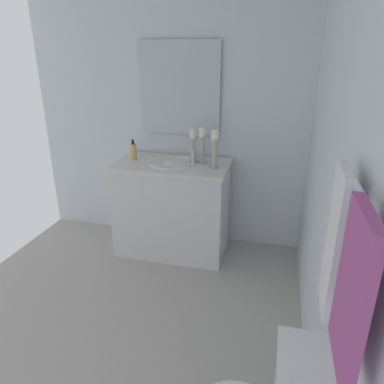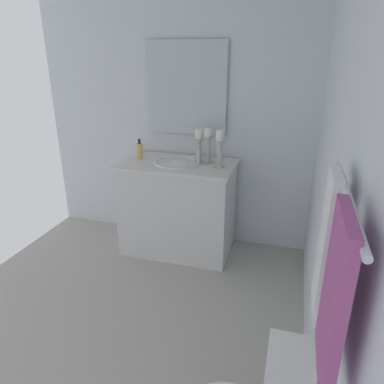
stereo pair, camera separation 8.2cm
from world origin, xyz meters
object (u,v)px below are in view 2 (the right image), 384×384
at_px(mirror, 186,89).
at_px(candle_holder_mid, 199,145).
at_px(vanity_cabinet, 178,207).
at_px(soap_bottle, 140,151).
at_px(candle_holder_tall, 220,148).
at_px(candle_holder_short, 208,145).
at_px(towel_bar, 348,198).
at_px(sink_basin, 177,167).
at_px(towel_center, 334,297).
at_px(towel_near_vanity, 326,246).

xyz_separation_m(mirror, candle_holder_mid, (0.20, 0.17, -0.44)).
distance_m(vanity_cabinet, soap_bottle, 0.61).
distance_m(mirror, candle_holder_tall, 0.66).
xyz_separation_m(candle_holder_short, towel_bar, (1.94, 0.85, 0.38)).
relative_size(mirror, candle_holder_tall, 2.48).
height_order(mirror, candle_holder_tall, mirror).
height_order(vanity_cabinet, sink_basin, sink_basin).
bearing_deg(mirror, sink_basin, 0.20).
bearing_deg(soap_bottle, towel_bar, 37.57).
xyz_separation_m(vanity_cabinet, towel_center, (2.03, 1.09, 0.76)).
bearing_deg(candle_holder_mid, vanity_cabinet, -65.87).
bearing_deg(towel_bar, vanity_cabinet, -149.54).
bearing_deg(towel_center, sink_basin, -151.90).
height_order(vanity_cabinet, mirror, mirror).
relative_size(sink_basin, towel_near_vanity, 0.79).
bearing_deg(candle_holder_short, towel_center, 21.61).
distance_m(mirror, soap_bottle, 0.68).
distance_m(candle_holder_tall, towel_near_vanity, 1.82).
bearing_deg(mirror, towel_center, 25.16).
distance_m(towel_bar, towel_center, 0.25).
relative_size(candle_holder_tall, soap_bottle, 1.78).
bearing_deg(sink_basin, towel_near_vanity, 32.21).
relative_size(candle_holder_short, towel_near_vanity, 0.61).
xyz_separation_m(mirror, candle_holder_tall, (0.33, 0.38, -0.43)).
xyz_separation_m(sink_basin, candle_holder_short, (-0.07, 0.25, 0.20)).
relative_size(vanity_cabinet, towel_center, 2.28).
bearing_deg(towel_bar, candle_holder_tall, -158.43).
bearing_deg(towel_near_vanity, candle_holder_mid, -153.05).
height_order(vanity_cabinet, soap_bottle, soap_bottle).
xyz_separation_m(vanity_cabinet, towel_bar, (1.88, 1.10, 0.96)).
distance_m(mirror, candle_holder_short, 0.55).
bearing_deg(towel_near_vanity, towel_bar, 6.63).
relative_size(vanity_cabinet, soap_bottle, 5.58).
xyz_separation_m(candle_holder_short, towel_near_vanity, (1.79, 0.83, 0.15)).
height_order(sink_basin, towel_near_vanity, towel_near_vanity).
bearing_deg(vanity_cabinet, towel_bar, 30.46).
distance_m(towel_near_vanity, towel_center, 0.31).
bearing_deg(candle_holder_mid, towel_near_vanity, 26.95).
height_order(mirror, towel_center, mirror).
bearing_deg(candle_holder_mid, candle_holder_short, 82.42).
bearing_deg(candle_holder_tall, towel_center, 19.56).
xyz_separation_m(vanity_cabinet, candle_holder_short, (-0.07, 0.26, 0.58)).
bearing_deg(soap_bottle, towel_near_vanity, 39.60).
relative_size(towel_bar, towel_center, 1.40).
height_order(sink_basin, soap_bottle, soap_bottle).
xyz_separation_m(candle_holder_short, candle_holder_mid, (-0.01, -0.08, -0.01)).
distance_m(mirror, candle_holder_mid, 0.52).
bearing_deg(soap_bottle, mirror, 124.83).
distance_m(candle_holder_tall, soap_bottle, 0.76).
xyz_separation_m(mirror, towel_near_vanity, (2.00, 1.09, -0.29)).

